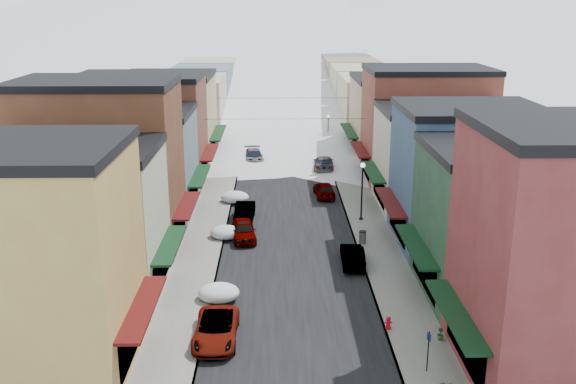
{
  "coord_description": "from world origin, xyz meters",
  "views": [
    {
      "loc": [
        -1.02,
        -24.75,
        17.6
      ],
      "look_at": [
        0.0,
        26.25,
        2.5
      ],
      "focal_mm": 40.0,
      "sensor_mm": 36.0,
      "label": 1
    }
  ],
  "objects_px": {
    "car_green_sedan": "(352,255)",
    "fire_hydrant": "(388,323)",
    "car_silver_sedan": "(244,230)",
    "streetlamp_near": "(362,184)",
    "trash_can": "(363,237)",
    "car_dark_hatch": "(244,212)",
    "car_white_suv": "(216,329)"
  },
  "relations": [
    {
      "from": "streetlamp_near",
      "to": "trash_can",
      "type": "bearing_deg",
      "value": -96.33
    },
    {
      "from": "car_dark_hatch",
      "to": "fire_hydrant",
      "type": "height_order",
      "value": "car_dark_hatch"
    },
    {
      "from": "car_silver_sedan",
      "to": "streetlamp_near",
      "type": "xyz_separation_m",
      "value": [
        9.62,
        4.12,
        2.5
      ]
    },
    {
      "from": "fire_hydrant",
      "to": "trash_can",
      "type": "xyz_separation_m",
      "value": [
        0.3,
        13.23,
        0.15
      ]
    },
    {
      "from": "fire_hydrant",
      "to": "trash_can",
      "type": "bearing_deg",
      "value": 88.69
    },
    {
      "from": "car_dark_hatch",
      "to": "fire_hydrant",
      "type": "bearing_deg",
      "value": -62.89
    },
    {
      "from": "car_silver_sedan",
      "to": "car_green_sedan",
      "type": "xyz_separation_m",
      "value": [
        7.8,
        -5.2,
        -0.02
      ]
    },
    {
      "from": "car_dark_hatch",
      "to": "car_green_sedan",
      "type": "bearing_deg",
      "value": -48.3
    },
    {
      "from": "car_silver_sedan",
      "to": "car_white_suv",
      "type": "bearing_deg",
      "value": -100.11
    },
    {
      "from": "streetlamp_near",
      "to": "car_green_sedan",
      "type": "bearing_deg",
      "value": -101.04
    },
    {
      "from": "car_white_suv",
      "to": "car_green_sedan",
      "type": "bearing_deg",
      "value": 50.6
    },
    {
      "from": "car_dark_hatch",
      "to": "car_green_sedan",
      "type": "xyz_separation_m",
      "value": [
        7.95,
        -9.67,
        -0.02
      ]
    },
    {
      "from": "car_white_suv",
      "to": "car_dark_hatch",
      "type": "bearing_deg",
      "value": 88.61
    },
    {
      "from": "car_dark_hatch",
      "to": "streetlamp_near",
      "type": "relative_size",
      "value": 0.9
    },
    {
      "from": "car_green_sedan",
      "to": "streetlamp_near",
      "type": "xyz_separation_m",
      "value": [
        1.82,
        9.32,
        2.53
      ]
    },
    {
      "from": "streetlamp_near",
      "to": "car_white_suv",
      "type": "bearing_deg",
      "value": -117.95
    },
    {
      "from": "trash_can",
      "to": "car_green_sedan",
      "type": "bearing_deg",
      "value": -107.65
    },
    {
      "from": "trash_can",
      "to": "streetlamp_near",
      "type": "xyz_separation_m",
      "value": [
        0.61,
        5.53,
        2.59
      ]
    },
    {
      "from": "car_dark_hatch",
      "to": "car_green_sedan",
      "type": "height_order",
      "value": "car_dark_hatch"
    },
    {
      "from": "car_silver_sedan",
      "to": "car_dark_hatch",
      "type": "height_order",
      "value": "same"
    },
    {
      "from": "car_silver_sedan",
      "to": "streetlamp_near",
      "type": "relative_size",
      "value": 0.87
    },
    {
      "from": "car_green_sedan",
      "to": "car_silver_sedan",
      "type": "bearing_deg",
      "value": -31.92
    },
    {
      "from": "car_dark_hatch",
      "to": "streetlamp_near",
      "type": "bearing_deg",
      "value": 0.19
    },
    {
      "from": "car_green_sedan",
      "to": "streetlamp_near",
      "type": "relative_size",
      "value": 0.87
    },
    {
      "from": "car_white_suv",
      "to": "car_green_sedan",
      "type": "height_order",
      "value": "car_green_sedan"
    },
    {
      "from": "streetlamp_near",
      "to": "car_silver_sedan",
      "type": "bearing_deg",
      "value": -156.82
    },
    {
      "from": "car_green_sedan",
      "to": "fire_hydrant",
      "type": "distance_m",
      "value": 9.5
    },
    {
      "from": "car_green_sedan",
      "to": "fire_hydrant",
      "type": "xyz_separation_m",
      "value": [
        0.9,
        -9.45,
        -0.21
      ]
    },
    {
      "from": "car_white_suv",
      "to": "car_dark_hatch",
      "type": "xyz_separation_m",
      "value": [
        0.64,
        19.96,
        0.04
      ]
    },
    {
      "from": "car_white_suv",
      "to": "trash_can",
      "type": "height_order",
      "value": "car_white_suv"
    },
    {
      "from": "trash_can",
      "to": "streetlamp_near",
      "type": "bearing_deg",
      "value": 83.67
    },
    {
      "from": "fire_hydrant",
      "to": "streetlamp_near",
      "type": "bearing_deg",
      "value": 87.2
    }
  ]
}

